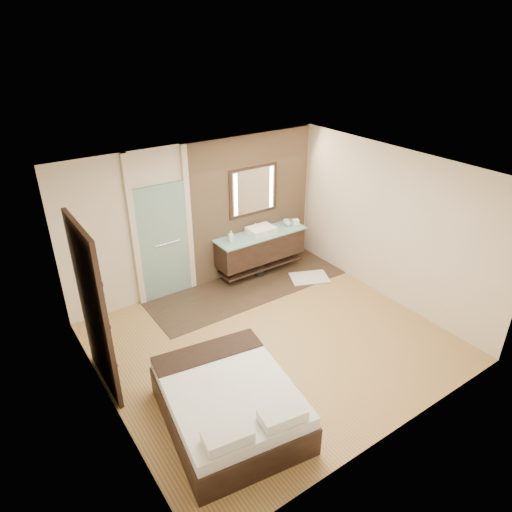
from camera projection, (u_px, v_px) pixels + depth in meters
floor at (273, 342)px, 7.15m from camera, size 5.00×5.00×0.00m
tile_strip at (248, 286)px, 8.62m from camera, size 3.80×1.30×0.01m
stone_wall at (252, 205)px, 8.70m from camera, size 2.60×0.08×2.70m
vanity at (260, 247)px, 8.84m from camera, size 1.85×0.55×0.88m
mirror_unit at (253, 191)px, 8.52m from camera, size 1.06×0.04×0.96m
frosted_door at (163, 238)px, 7.86m from camera, size 1.10×0.12×2.70m
shoji_partition at (93, 309)px, 5.82m from camera, size 0.06×1.20×2.40m
bed at (229, 403)px, 5.60m from camera, size 1.74×2.06×0.72m
bath_mat at (309, 278)px, 8.89m from camera, size 0.86×0.75×0.02m
waste_bin at (259, 270)px, 8.96m from camera, size 0.25×0.25×0.24m
tissue_box at (296, 222)px, 9.06m from camera, size 0.16×0.16×0.10m
soap_bottle_a at (231, 237)px, 8.32m from camera, size 0.08×0.08×0.20m
soap_bottle_b at (231, 236)px, 8.38m from camera, size 0.10×0.10×0.19m
soap_bottle_c at (288, 222)px, 8.99m from camera, size 0.12×0.12×0.14m
cup at (286, 222)px, 9.07m from camera, size 0.15×0.15×0.10m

